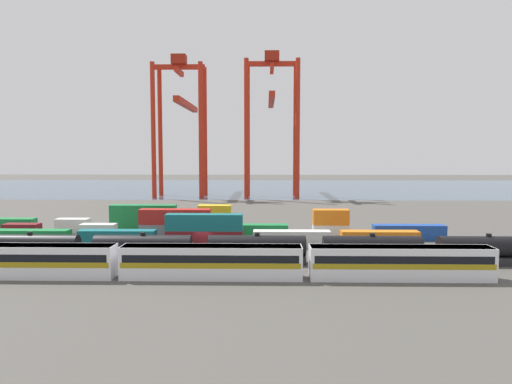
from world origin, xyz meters
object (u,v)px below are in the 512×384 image
Objects in this scene: freight_tank_row at (257,249)px; gantry_crane_central at (272,111)px; gantry_crane_west at (182,113)px; shipping_container_15 at (73,226)px; passenger_train at (212,260)px; shipping_container_5 at (380,239)px.

freight_tank_row is 103.67m from gantry_crane_central.
gantry_crane_west reaches higher than freight_tank_row.
freight_tank_row is 12.32× the size of shipping_container_15.
passenger_train is at bearing -47.18° from shipping_container_15.
gantry_crane_central is at bearing 85.58° from passenger_train.
freight_tank_row reaches higher than shipping_container_5.
gantry_crane_west is (-46.75, 89.20, 27.02)m from shipping_container_5.
shipping_container_5 is at bearing -13.49° from shipping_container_15.
passenger_train is 43.57m from shipping_container_15.
passenger_train is at bearing -141.93° from shipping_container_5.
freight_tank_row reaches higher than passenger_train.
gantry_crane_west reaches higher than passenger_train.
gantry_crane_central is at bearing -0.99° from gantry_crane_west.
shipping_container_15 is at bearing 132.82° from passenger_train.
gantry_crane_central is (8.32, 107.69, 26.88)m from passenger_train.
passenger_train is 5.43× the size of shipping_container_5.
passenger_train is 111.31m from gantry_crane_central.
shipping_container_5 is (19.07, 11.35, -0.64)m from freight_tank_row.
shipping_container_5 is at bearing -79.79° from gantry_crane_central.
passenger_train is at bearing -78.28° from gantry_crane_west.
passenger_train is at bearing -124.22° from freight_tank_row.
shipping_container_15 is (-34.83, 24.28, -0.64)m from freight_tank_row.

